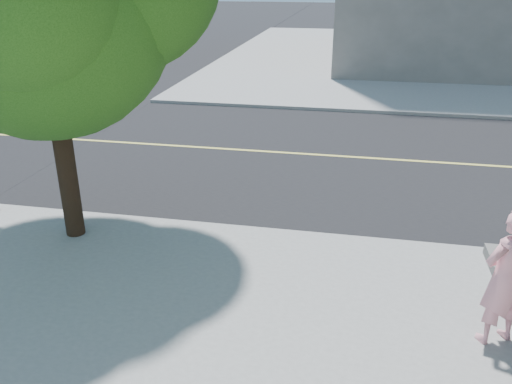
# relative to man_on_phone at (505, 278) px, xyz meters

# --- Properties ---
(ground) EXTENTS (140.00, 140.00, 0.00)m
(ground) POSITION_rel_man_on_phone_xyz_m (-8.10, 2.47, -1.01)
(ground) COLOR black
(ground) RESTS_ON ground
(road_ew) EXTENTS (140.00, 9.00, 0.01)m
(road_ew) POSITION_rel_man_on_phone_xyz_m (-8.10, 6.97, -1.00)
(road_ew) COLOR black
(road_ew) RESTS_ON ground
(sidewalk_ne) EXTENTS (29.00, 25.00, 0.12)m
(sidewalk_ne) POSITION_rel_man_on_phone_xyz_m (5.40, 23.97, -0.95)
(sidewalk_ne) COLOR gray
(sidewalk_ne) RESTS_ON ground
(man_on_phone) EXTENTS (0.77, 0.69, 1.78)m
(man_on_phone) POSITION_rel_man_on_phone_xyz_m (0.00, 0.00, 0.00)
(man_on_phone) COLOR pink
(man_on_phone) RESTS_ON sidewalk_se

